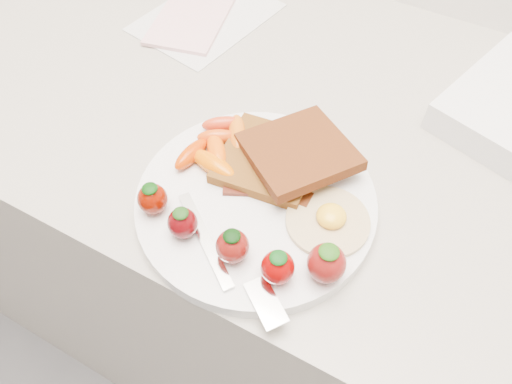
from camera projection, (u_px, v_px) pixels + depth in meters
The scene contains 11 objects.
counter at pixel (284, 268), 1.03m from camera, with size 2.00×0.60×0.90m, color gray.
plate at pixel (256, 202), 0.56m from camera, with size 0.27×0.27×0.02m, color white.
toast_lower at pixel (269, 159), 0.58m from camera, with size 0.11×0.11×0.01m, color #451E06.
toast_upper at pixel (299, 151), 0.57m from camera, with size 0.11×0.11×0.01m, color #3B190F.
fried_egg at pixel (329, 220), 0.53m from camera, with size 0.10×0.10×0.02m.
bacon_strips at pixel (270, 185), 0.56m from camera, with size 0.10×0.08×0.01m.
baby_carrots at pixel (217, 146), 0.59m from camera, with size 0.08×0.11×0.02m.
strawberries at pixel (244, 242), 0.50m from camera, with size 0.23×0.06×0.05m.
fork at pixel (231, 266), 0.50m from camera, with size 0.17×0.10×0.00m.
paper_sheet at pixel (207, 17), 0.79m from camera, with size 0.16×0.21×0.00m, color silver.
notepad at pixel (190, 20), 0.77m from camera, with size 0.10×0.15×0.01m, color beige.
Camera 1 is at (0.18, 1.25, 1.37)m, focal length 35.00 mm.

